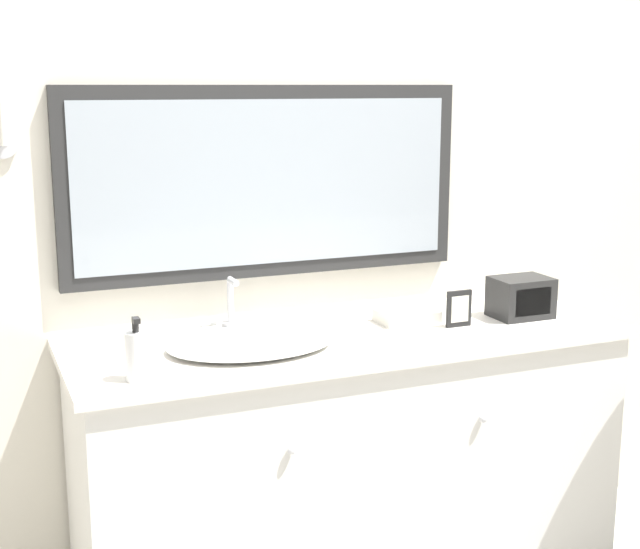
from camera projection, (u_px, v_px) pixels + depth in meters
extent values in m
cube|color=silver|center=(310.00, 208.00, 3.05)|extent=(8.00, 0.06, 2.55)
cube|color=#282828|center=(267.00, 182.00, 2.93)|extent=(1.36, 0.04, 0.63)
cube|color=#9EA8B2|center=(269.00, 183.00, 2.91)|extent=(1.27, 0.01, 0.54)
cylinder|color=silver|center=(2.00, 143.00, 2.60)|extent=(0.09, 0.01, 0.09)
cylinder|color=silver|center=(3.00, 144.00, 2.55)|extent=(0.02, 0.10, 0.02)
cylinder|color=white|center=(2.00, 120.00, 2.49)|extent=(0.02, 0.02, 0.14)
cube|color=silver|center=(349.00, 472.00, 2.92)|extent=(1.73, 0.58, 0.89)
cube|color=silver|center=(350.00, 338.00, 2.83)|extent=(1.78, 0.62, 0.03)
sphere|color=silver|center=(292.00, 450.00, 2.48)|extent=(0.02, 0.02, 0.02)
sphere|color=silver|center=(483.00, 419.00, 2.71)|extent=(0.02, 0.02, 0.02)
ellipsoid|color=white|center=(251.00, 342.00, 2.67)|extent=(0.51, 0.37, 0.03)
cylinder|color=silver|center=(231.00, 326.00, 2.85)|extent=(0.06, 0.06, 0.03)
cylinder|color=silver|center=(230.00, 301.00, 2.83)|extent=(0.02, 0.02, 0.14)
cylinder|color=silver|center=(233.00, 281.00, 2.79)|extent=(0.02, 0.07, 0.02)
cylinder|color=white|center=(208.00, 324.00, 2.82)|extent=(0.06, 0.02, 0.02)
cylinder|color=white|center=(253.00, 319.00, 2.88)|extent=(0.06, 0.02, 0.02)
cylinder|color=white|center=(137.00, 356.00, 2.36)|extent=(0.06, 0.06, 0.13)
cylinder|color=black|center=(135.00, 326.00, 2.34)|extent=(0.02, 0.02, 0.04)
cube|color=black|center=(136.00, 320.00, 2.33)|extent=(0.02, 0.03, 0.01)
cube|color=black|center=(521.00, 297.00, 3.01)|extent=(0.19, 0.14, 0.14)
cube|color=black|center=(533.00, 302.00, 2.95)|extent=(0.14, 0.01, 0.09)
cube|color=black|center=(459.00, 309.00, 2.89)|extent=(0.09, 0.01, 0.12)
cube|color=beige|center=(460.00, 309.00, 2.89)|extent=(0.06, 0.00, 0.09)
cube|color=silver|center=(407.00, 316.00, 2.96)|extent=(0.20, 0.13, 0.04)
cube|color=silver|center=(529.00, 298.00, 3.21)|extent=(0.15, 0.13, 0.04)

